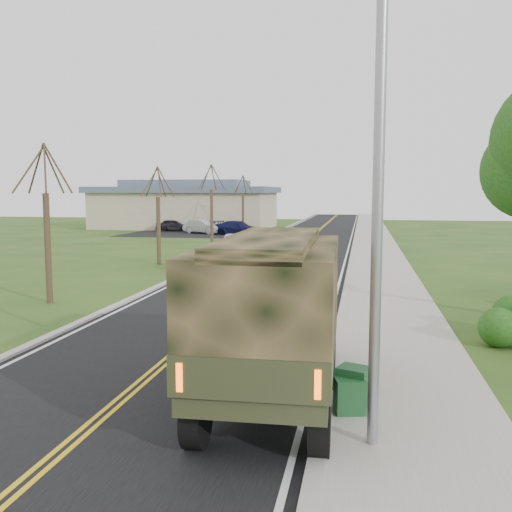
% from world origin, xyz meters
% --- Properties ---
extents(ground, '(160.00, 160.00, 0.00)m').
position_xyz_m(ground, '(0.00, 0.00, 0.00)').
color(ground, '#244416').
rests_on(ground, ground).
extents(road, '(8.00, 120.00, 0.01)m').
position_xyz_m(road, '(0.00, 40.00, 0.01)').
color(road, black).
rests_on(road, ground).
extents(curb_right, '(0.30, 120.00, 0.12)m').
position_xyz_m(curb_right, '(4.15, 40.00, 0.06)').
color(curb_right, '#9E998E').
rests_on(curb_right, ground).
extents(sidewalk_right, '(3.20, 120.00, 0.10)m').
position_xyz_m(sidewalk_right, '(5.90, 40.00, 0.05)').
color(sidewalk_right, '#9E998E').
rests_on(sidewalk_right, ground).
extents(curb_left, '(0.30, 120.00, 0.10)m').
position_xyz_m(curb_left, '(-4.15, 40.00, 0.05)').
color(curb_left, '#9E998E').
rests_on(curb_left, ground).
extents(street_light, '(1.65, 0.22, 8.00)m').
position_xyz_m(street_light, '(4.90, -0.50, 4.43)').
color(street_light, gray).
rests_on(street_light, ground).
extents(bare_tree_a, '(1.93, 2.26, 6.08)m').
position_xyz_m(bare_tree_a, '(-7.00, 10.00, 2.63)').
color(bare_tree_a, '#38281C').
rests_on(bare_tree_a, ground).
extents(bare_tree_b, '(1.83, 2.14, 5.73)m').
position_xyz_m(bare_tree_b, '(-7.00, 22.00, 2.48)').
color(bare_tree_b, '#38281C').
rests_on(bare_tree_b, ground).
extents(bare_tree_c, '(2.04, 2.39, 6.42)m').
position_xyz_m(bare_tree_c, '(-7.00, 34.00, 2.78)').
color(bare_tree_c, '#38281C').
rests_on(bare_tree_c, ground).
extents(bare_tree_d, '(1.88, 2.20, 5.91)m').
position_xyz_m(bare_tree_d, '(-7.00, 46.00, 2.55)').
color(bare_tree_d, '#38281C').
rests_on(bare_tree_d, ground).
extents(commercial_building, '(25.50, 21.50, 5.65)m').
position_xyz_m(commercial_building, '(-15.98, 55.97, 2.69)').
color(commercial_building, tan).
rests_on(commercial_building, ground).
extents(military_truck, '(2.58, 6.94, 3.43)m').
position_xyz_m(military_truck, '(3.07, 1.36, 1.96)').
color(military_truck, black).
rests_on(military_truck, ground).
extents(suv_champagne, '(2.83, 5.09, 1.35)m').
position_xyz_m(suv_champagne, '(-0.80, 16.98, 0.67)').
color(suv_champagne, tan).
rests_on(suv_champagne, ground).
extents(sedan_silver, '(1.81, 4.79, 1.56)m').
position_xyz_m(sedan_silver, '(-3.00, 25.45, 0.78)').
color(sedan_silver, '#B2B2B7').
rests_on(sedan_silver, ground).
extents(utility_box_near, '(0.74, 0.68, 0.80)m').
position_xyz_m(utility_box_near, '(4.67, 1.03, 0.50)').
color(utility_box_near, '#194624').
rests_on(utility_box_near, sidewalk_right).
extents(utility_box_far, '(0.64, 0.57, 0.65)m').
position_xyz_m(utility_box_far, '(4.60, 0.76, 0.43)').
color(utility_box_far, '#1B4C24').
rests_on(utility_box_far, sidewalk_right).
extents(lot_car_dark, '(4.07, 2.42, 1.30)m').
position_xyz_m(lot_car_dark, '(-15.52, 49.56, 0.65)').
color(lot_car_dark, black).
rests_on(lot_car_dark, ground).
extents(lot_car_silver, '(4.71, 3.29, 1.47)m').
position_xyz_m(lot_car_silver, '(-11.22, 46.51, 0.74)').
color(lot_car_silver, '#A3A2A7').
rests_on(lot_car_silver, ground).
extents(lot_car_navy, '(5.19, 3.31, 1.40)m').
position_xyz_m(lot_car_navy, '(-7.39, 45.48, 0.70)').
color(lot_car_navy, '#10133C').
rests_on(lot_car_navy, ground).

